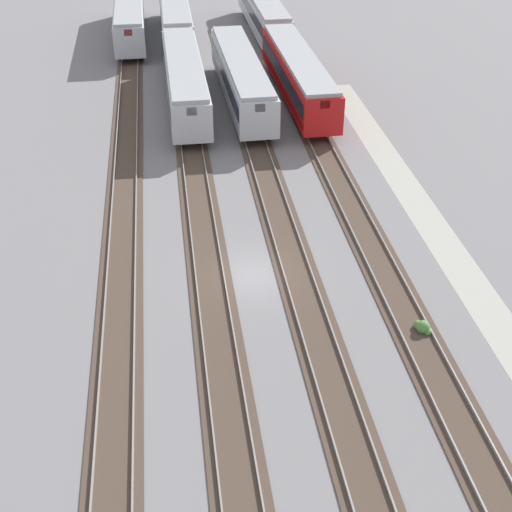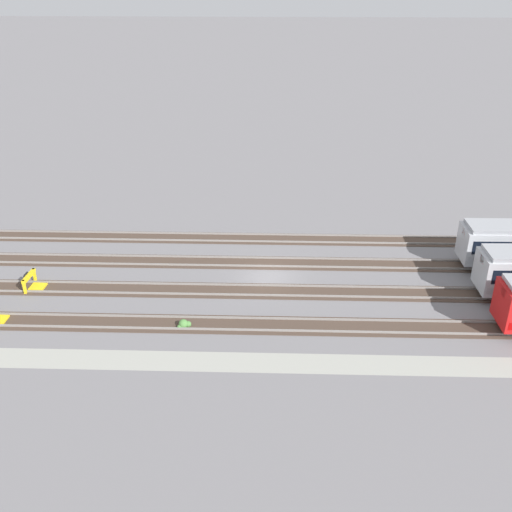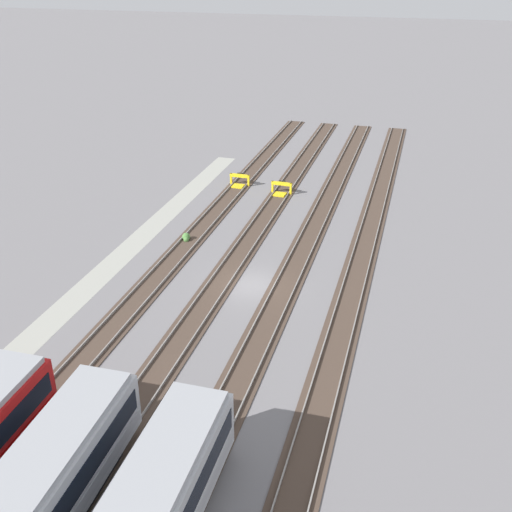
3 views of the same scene
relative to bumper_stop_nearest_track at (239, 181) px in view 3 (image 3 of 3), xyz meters
name	(u,v)px [view 3 (image 3 of 3)]	position (x,y,z in m)	size (l,w,h in m)	color
ground_plane	(252,285)	(18.65, 6.77, -0.51)	(400.00, 400.00, 0.00)	slate
service_walkway	(111,265)	(18.65, -4.05, -0.51)	(54.00, 2.00, 0.01)	#9E9E93
rail_track_nearest	(162,272)	(18.65, 0.00, -0.47)	(90.00, 2.23, 0.21)	#47382D
rail_track_near_inner	(221,281)	(18.65, 4.51, -0.47)	(90.00, 2.24, 0.21)	#47382D
rail_track_middle	(284,289)	(18.65, 9.02, -0.47)	(90.00, 2.24, 0.21)	#47382D
rail_track_far_inner	(350,299)	(18.65, 13.53, -0.47)	(90.00, 2.23, 0.21)	#47382D
bumper_stop_nearest_track	(239,181)	(0.00, 0.00, 0.00)	(1.36, 2.00, 1.22)	yellow
bumper_stop_near_inner_track	(281,189)	(1.09, 4.50, 0.00)	(1.38, 2.01, 1.22)	yellow
weed_clump	(186,237)	(13.05, -0.36, -0.27)	(0.92, 0.70, 0.64)	#4C7F3D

